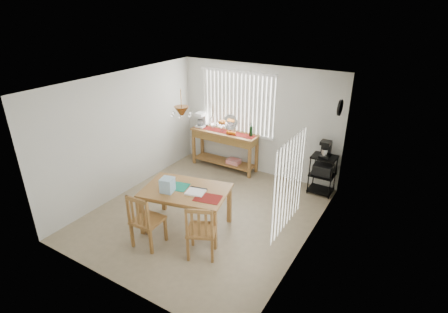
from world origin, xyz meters
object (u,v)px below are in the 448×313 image
Objects in this scene: sideboard at (225,141)px; cart_items at (326,149)px; chair_left at (146,221)px; dining_table at (186,194)px; chair_right at (201,231)px; wire_cart at (323,171)px.

cart_items is (2.45, 0.02, 0.31)m from sideboard.
chair_left is (0.45, -3.31, -0.22)m from sideboard.
chair_left is (-0.27, -0.77, -0.21)m from dining_table.
cart_items reaches higher than chair_left.
dining_table is (-1.73, -2.57, -0.32)m from cart_items.
dining_table is (0.72, -2.55, -0.01)m from sideboard.
chair_right is at bearing 15.24° from chair_left.
sideboard is 3.37m from chair_right.
chair_left reaches higher than sideboard.
chair_right is (0.68, -0.51, -0.22)m from dining_table.
chair_left is (-2.00, -3.32, -0.03)m from wire_cart.
chair_left is at bearing -164.76° from chair_right.
dining_table is 0.84m from chair_left.
dining_table is at bearing 143.09° from chair_right.
wire_cart reaches higher than dining_table.
chair_left is (-2.00, -3.33, -0.54)m from cart_items.
chair_right reaches higher than dining_table.
dining_table is at bearing -124.04° from wire_cart.
cart_items is 3.29m from chair_right.
dining_table is 0.88m from chair_right.
wire_cart is at bearing 55.96° from dining_table.
chair_left is at bearing -120.94° from cart_items.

